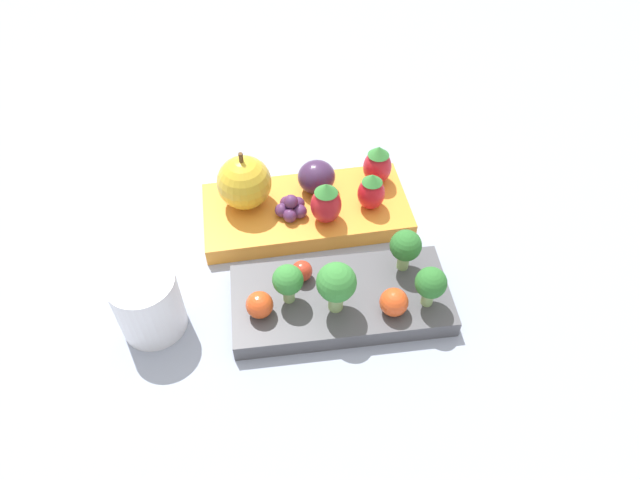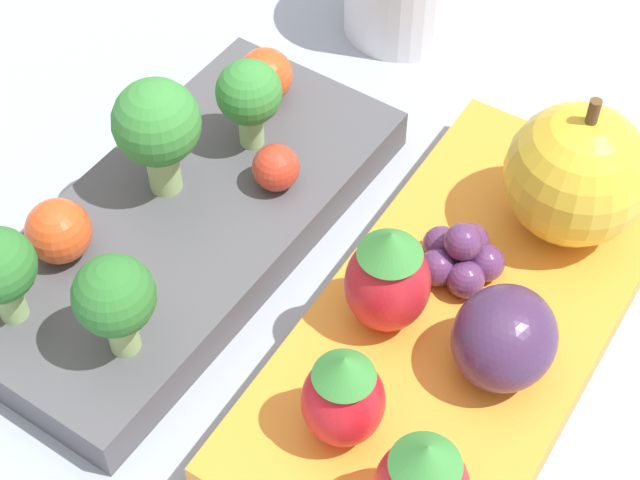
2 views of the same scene
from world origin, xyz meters
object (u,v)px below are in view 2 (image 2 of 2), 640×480
bento_box_savoury (184,226)px  cherry_tomato_0 (59,231)px  bento_box_fruit (466,319)px  broccoli_floret_0 (249,95)px  cherry_tomato_2 (276,168)px  broccoli_floret_2 (162,121)px  strawberry_2 (343,397)px  grape_cluster (461,256)px  cherry_tomato_1 (265,75)px  plum (504,338)px  strawberry_0 (388,279)px  broccoli_floret_1 (115,299)px  apple (577,175)px

bento_box_savoury → cherry_tomato_0: size_ratio=8.07×
bento_box_fruit → cherry_tomato_0: bearing=109.8°
broccoli_floret_0 → cherry_tomato_2: bearing=-126.8°
broccoli_floret_2 → strawberry_2: size_ratio=1.24×
grape_cluster → cherry_tomato_1: bearing=66.9°
grape_cluster → bento_box_savoury: bearing=103.0°
grape_cluster → plum: bearing=-137.3°
grape_cluster → cherry_tomato_2: bearing=86.2°
cherry_tomato_2 → plum: plum is taller
strawberry_0 → broccoli_floret_2: bearing=80.2°
broccoli_floret_1 → strawberry_0: 0.10m
cherry_tomato_1 → plum: (-0.09, -0.16, 0.01)m
bento_box_savoury → grape_cluster: (0.03, -0.12, 0.02)m
cherry_tomato_0 → grape_cluster: size_ratio=0.77×
broccoli_floret_1 → strawberry_2: 0.09m
bento_box_fruit → plum: size_ratio=5.50×
strawberry_0 → strawberry_2: 0.05m
bento_box_fruit → broccoli_floret_2: 0.15m
cherry_tomato_1 → strawberry_0: strawberry_0 is taller
cherry_tomato_0 → cherry_tomato_2: bearing=-37.0°
cherry_tomato_2 → grape_cluster: grape_cluster is taller
plum → cherry_tomato_2: bearing=71.4°
broccoli_floret_1 → bento_box_fruit: bearing=-52.7°
apple → grape_cluster: 0.06m
cherry_tomato_1 → cherry_tomato_2: cherry_tomato_1 is taller
cherry_tomato_1 → plum: size_ratio=0.61×
bento_box_savoury → strawberry_0: strawberry_0 is taller
broccoli_floret_1 → grape_cluster: bearing=-45.5°
cherry_tomato_0 → grape_cluster: bearing=-64.5°
broccoli_floret_0 → broccoli_floret_2: broccoli_floret_2 is taller
cherry_tomato_2 → bento_box_fruit: bearing=-100.9°
bento_box_savoury → cherry_tomato_0: (-0.04, 0.03, 0.02)m
bento_box_fruit → cherry_tomato_1: cherry_tomato_1 is taller
bento_box_savoury → grape_cluster: 0.12m
cherry_tomato_0 → cherry_tomato_1: (0.12, -0.02, -0.00)m
strawberry_0 → grape_cluster: size_ratio=1.45×
strawberry_2 → grape_cluster: strawberry_2 is taller
bento_box_fruit → plum: 0.04m
strawberry_2 → grape_cluster: size_ratio=1.31×
bento_box_savoury → apple: size_ratio=3.16×
broccoli_floret_2 → cherry_tomato_0: (-0.06, 0.02, -0.02)m
broccoli_floret_2 → strawberry_0: bearing=-99.8°
broccoli_floret_2 → grape_cluster: (0.02, -0.13, -0.03)m
bento_box_fruit → cherry_tomato_1: bearing=63.8°
bento_box_fruit → strawberry_2: 0.08m
cherry_tomato_1 → plum: bearing=-119.4°
cherry_tomato_0 → cherry_tomato_2: size_ratio=1.30×
broccoli_floret_0 → cherry_tomato_1: bearing=19.0°
broccoli_floret_0 → strawberry_0: strawberry_0 is taller
cherry_tomato_2 → cherry_tomato_0: bearing=143.0°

